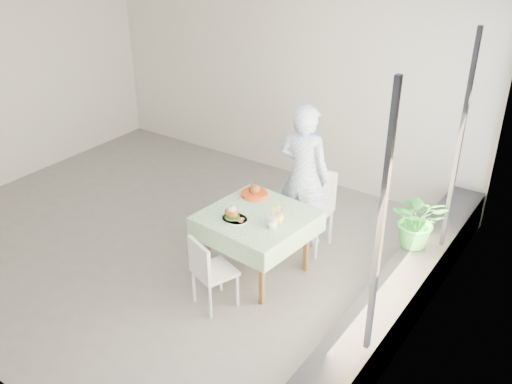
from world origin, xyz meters
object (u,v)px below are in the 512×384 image
Objects in this scene: juice_cup_orange at (279,216)px; potted_plant at (418,220)px; cafe_table at (257,237)px; chair_near at (214,285)px; diner at (304,175)px; chair_far at (310,225)px; main_dish at (233,215)px.

potted_plant is at bearing 32.14° from juice_cup_orange.
juice_cup_orange is (0.27, -0.00, 0.35)m from cafe_table.
diner is at bearing 86.48° from chair_near.
chair_near is (-0.24, -1.50, -0.05)m from chair_far.
potted_plant reaches higher than main_dish.
potted_plant is at bearing 31.14° from main_dish.
chair_far is 1.19m from main_dish.
juice_cup_orange is at bearing 28.12° from main_dish.
chair_near is at bearing -114.54° from juice_cup_orange.
chair_far is at bearing 95.37° from juice_cup_orange.
cafe_table is 0.43m from main_dish.
diner reaches higher than potted_plant.
cafe_table is at bearing 179.42° from juice_cup_orange.
cafe_table is 0.66× the size of diner.
diner is at bearing 174.66° from potted_plant.
cafe_table is 1.87× the size of potted_plant.
diner is at bearing 79.98° from main_dish.
juice_cup_orange is at bearing 65.46° from chair_near.
chair_far is 1.52m from chair_near.
cafe_table is at bearing -152.94° from potted_plant.
diner reaches higher than cafe_table.
cafe_table is at bearing 83.70° from diner.
main_dish is 1.88m from potted_plant.
diner is at bearing 86.74° from cafe_table.
cafe_table is at bearing -103.54° from chair_far.
juice_cup_orange is at bearing -0.58° from cafe_table.
potted_plant is (1.41, -0.13, -0.06)m from diner.
main_dish is at bearing -108.23° from chair_far.
juice_cup_orange reaches higher than main_dish.
potted_plant is (1.27, -0.06, 0.51)m from chair_far.
diner reaches higher than juice_cup_orange.
chair_far reaches higher than cafe_table.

